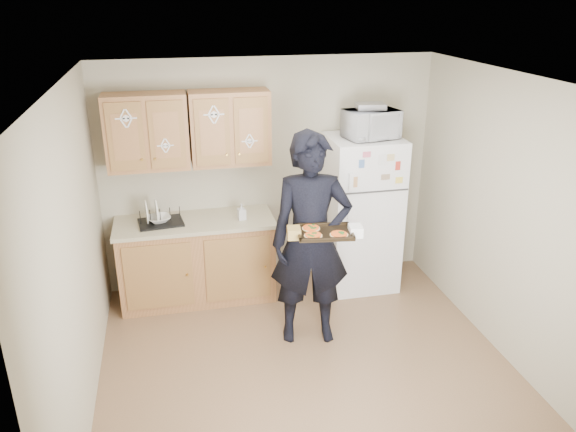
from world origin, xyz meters
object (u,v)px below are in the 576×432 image
at_px(refrigerator, 361,213).
at_px(dish_rack, 160,215).
at_px(person, 311,241).
at_px(microwave, 371,124).
at_px(baking_tray, 325,233).

relative_size(refrigerator, dish_rack, 3.85).
relative_size(refrigerator, person, 0.84).
bearing_deg(dish_rack, microwave, -2.59).
bearing_deg(baking_tray, microwave, 63.22).
relative_size(baking_tray, microwave, 0.88).
height_order(refrigerator, microwave, microwave).
bearing_deg(dish_rack, person, -36.08).
height_order(refrigerator, dish_rack, refrigerator).
bearing_deg(refrigerator, dish_rack, 178.70).
relative_size(person, baking_tray, 4.32).
bearing_deg(microwave, dish_rack, 165.47).
height_order(microwave, dish_rack, microwave).
bearing_deg(microwave, person, -146.08).
xyz_separation_m(refrigerator, person, (-0.81, -0.92, 0.16)).
relative_size(person, dish_rack, 4.56).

